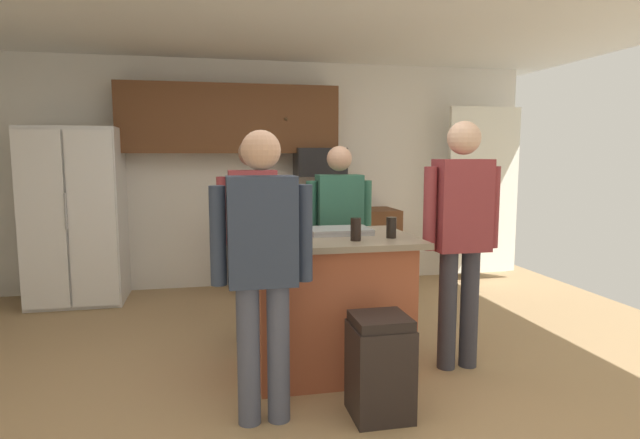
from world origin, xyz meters
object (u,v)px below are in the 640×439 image
(serving_tray, at_px, (339,231))
(glass_pilsner, at_px, (356,229))
(refrigerator, at_px, (76,216))
(person_guest_by_door, at_px, (339,227))
(microwave_over_range, at_px, (320,162))
(glass_stout_tall, at_px, (391,228))
(mug_ceramic_white, at_px, (301,231))
(kitchen_island, at_px, (329,302))
(person_guest_left, at_px, (253,227))
(tumbler_amber, at_px, (287,227))
(trash_bin, at_px, (380,366))
(person_elder_center, at_px, (262,258))
(person_host_foreground, at_px, (461,227))

(serving_tray, bearing_deg, glass_pilsner, -84.49)
(refrigerator, distance_m, glass_pilsner, 3.38)
(person_guest_by_door, bearing_deg, microwave_over_range, -167.04)
(refrigerator, bearing_deg, microwave_over_range, 2.60)
(glass_stout_tall, relative_size, mug_ceramic_white, 1.17)
(glass_pilsner, bearing_deg, kitchen_island, 120.09)
(kitchen_island, bearing_deg, person_guest_left, 124.23)
(microwave_over_range, relative_size, glass_pilsner, 3.66)
(glass_pilsner, bearing_deg, glass_stout_tall, 12.24)
(microwave_over_range, relative_size, tumbler_amber, 4.38)
(refrigerator, bearing_deg, glass_stout_tall, -43.37)
(microwave_over_range, relative_size, person_guest_left, 0.34)
(person_guest_by_door, relative_size, trash_bin, 2.64)
(person_elder_center, bearing_deg, kitchen_island, -0.00)
(person_host_foreground, bearing_deg, tumbler_amber, -0.30)
(refrigerator, xyz_separation_m, tumbler_amber, (1.87, -2.20, 0.13))
(microwave_over_range, bearing_deg, person_guest_left, -118.50)
(person_guest_by_door, xyz_separation_m, trash_bin, (-0.13, -1.50, -0.62))
(tumbler_amber, distance_m, serving_tray, 0.39)
(person_guest_by_door, bearing_deg, kitchen_island, 0.00)
(refrigerator, relative_size, person_host_foreground, 1.02)
(kitchen_island, xyz_separation_m, glass_pilsner, (0.13, -0.22, 0.55))
(microwave_over_range, distance_m, person_host_foreground, 2.61)
(microwave_over_range, relative_size, person_guest_by_door, 0.35)
(refrigerator, xyz_separation_m, person_guest_left, (1.69, -1.56, 0.05))
(person_guest_by_door, relative_size, mug_ceramic_white, 13.14)
(serving_tray, relative_size, trash_bin, 0.72)
(refrigerator, xyz_separation_m, glass_pilsner, (2.29, -2.48, 0.14))
(microwave_over_range, height_order, person_guest_by_door, microwave_over_range)
(microwave_over_range, bearing_deg, tumbler_amber, -107.41)
(refrigerator, distance_m, trash_bin, 3.81)
(person_elder_center, relative_size, person_guest_left, 1.01)
(person_guest_by_door, xyz_separation_m, serving_tray, (-0.17, -0.67, 0.07))
(refrigerator, height_order, glass_pilsner, refrigerator)
(person_guest_by_door, height_order, tumbler_amber, person_guest_by_door)
(mug_ceramic_white, bearing_deg, glass_stout_tall, -10.78)
(tumbler_amber, height_order, trash_bin, tumbler_amber)
(glass_pilsner, bearing_deg, person_elder_center, -146.84)
(microwave_over_range, bearing_deg, refrigerator, -177.40)
(kitchen_island, relative_size, tumbler_amber, 9.22)
(person_guest_left, bearing_deg, person_guest_by_door, 61.59)
(glass_stout_tall, height_order, tumbler_amber, glass_stout_tall)
(microwave_over_range, xyz_separation_m, trash_bin, (-0.30, -3.10, -1.15))
(person_elder_center, bearing_deg, person_guest_left, 36.36)
(tumbler_amber, bearing_deg, kitchen_island, -11.05)
(glass_pilsner, height_order, tumbler_amber, glass_pilsner)
(person_guest_by_door, height_order, serving_tray, person_guest_by_door)
(person_host_foreground, distance_m, tumbler_amber, 1.23)
(mug_ceramic_white, bearing_deg, kitchen_island, 13.89)
(kitchen_island, bearing_deg, glass_pilsner, -59.91)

